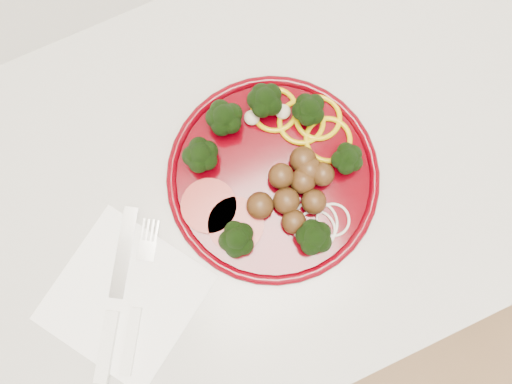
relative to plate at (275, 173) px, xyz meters
name	(u,v)px	position (x,y,z in m)	size (l,w,h in m)	color
counter	(308,191)	(0.11, 0.01, -0.47)	(2.40, 0.60, 0.90)	beige
plate	(275,173)	(0.00, 0.00, 0.00)	(0.29, 0.29, 0.06)	#4D0007
napkin	(125,297)	(-0.25, -0.07, -0.02)	(0.18, 0.18, 0.00)	white
knife	(112,316)	(-0.27, -0.08, -0.01)	(0.14, 0.20, 0.01)	silver
fork	(134,322)	(-0.25, -0.10, -0.01)	(0.12, 0.18, 0.01)	white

